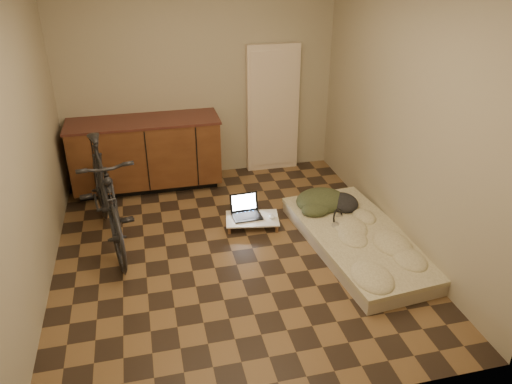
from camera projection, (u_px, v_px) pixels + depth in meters
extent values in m
cube|color=brown|center=(232.00, 251.00, 5.14)|extent=(3.50, 4.00, 0.00)
cube|color=tan|center=(199.00, 78.00, 6.28)|extent=(3.50, 0.00, 2.60)
cube|color=tan|center=(295.00, 252.00, 2.82)|extent=(3.50, 0.00, 2.60)
cube|color=tan|center=(24.00, 149.00, 4.19)|extent=(0.00, 4.00, 2.60)
cube|color=tan|center=(403.00, 118.00, 4.91)|extent=(0.00, 4.00, 2.60)
cube|color=black|center=(149.00, 182.00, 6.47)|extent=(1.70, 0.48, 0.10)
cube|color=#4C2815|center=(146.00, 152.00, 6.23)|extent=(1.80, 0.60, 0.78)
cube|color=#4D241C|center=(143.00, 121.00, 6.05)|extent=(1.84, 0.62, 0.03)
cube|color=beige|center=(273.00, 109.00, 6.63)|extent=(0.70, 0.10, 1.70)
imported|color=black|center=(105.00, 190.00, 5.04)|extent=(0.87, 1.94, 1.21)
cube|color=#BCAF97|center=(359.00, 242.00, 5.18)|extent=(1.10, 2.02, 0.12)
cube|color=beige|center=(359.00, 235.00, 5.14)|extent=(1.12, 2.04, 0.05)
cube|color=brown|center=(229.00, 230.00, 5.43)|extent=(0.04, 0.04, 0.08)
cube|color=brown|center=(229.00, 216.00, 5.71)|extent=(0.04, 0.04, 0.08)
cube|color=brown|center=(277.00, 229.00, 5.46)|extent=(0.04, 0.04, 0.08)
cube|color=brown|center=(274.00, 214.00, 5.74)|extent=(0.04, 0.04, 0.08)
cube|color=white|center=(252.00, 219.00, 5.56)|extent=(0.64, 0.47, 0.02)
cube|color=black|center=(247.00, 216.00, 5.57)|extent=(0.33, 0.24, 0.02)
cube|color=black|center=(244.00, 202.00, 5.64)|extent=(0.32, 0.08, 0.21)
cube|color=white|center=(244.00, 202.00, 5.64)|extent=(0.27, 0.06, 0.17)
ellipsoid|color=white|center=(271.00, 217.00, 5.55)|extent=(0.07, 0.11, 0.04)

